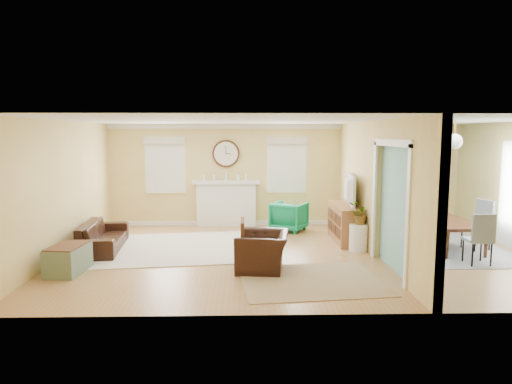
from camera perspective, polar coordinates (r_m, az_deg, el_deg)
floor at (r=9.05m, az=5.16°, el=-7.78°), size 9.00×9.00×0.00m
wall_back at (r=11.78m, az=3.57°, el=2.15°), size 9.00×0.02×2.60m
wall_front at (r=5.87m, az=8.64°, el=-3.08°), size 9.00×0.02×2.60m
wall_left at (r=9.41m, az=-23.09°, el=0.30°), size 0.02×6.00×2.60m
ceiling at (r=8.75m, az=5.36°, el=8.90°), size 9.00×6.00×0.02m
partition at (r=9.37m, az=14.28°, el=0.98°), size 0.17×6.00×2.60m
fireplace at (r=11.71m, az=-3.74°, el=-1.34°), size 1.70×0.30×1.17m
wall_clock at (r=11.67m, az=-3.77°, el=4.81°), size 0.70×0.07×0.70m
window_left at (r=11.83m, az=-11.30°, el=3.79°), size 1.05×0.13×1.42m
window_right at (r=11.71m, az=3.85°, el=3.88°), size 1.05×0.13×1.42m
pendant at (r=9.57m, az=23.56°, el=5.80°), size 0.30×0.30×0.55m
rug_cream at (r=9.65m, az=-10.18°, el=-6.87°), size 3.47×3.11×0.02m
rug_jute at (r=7.52m, az=6.88°, el=-10.90°), size 2.42×2.06×0.01m
rug_grey at (r=10.23m, az=22.72°, el=-6.53°), size 2.32×2.90×0.01m
sofa at (r=9.84m, az=-18.62°, el=-5.23°), size 0.95×2.00×0.56m
eames_chair at (r=7.98m, az=0.84°, el=-7.39°), size 0.99×1.10×0.65m
green_chair at (r=11.14m, az=4.15°, el=-3.06°), size 1.03×1.04×0.70m
trunk at (r=8.43m, az=-22.43°, el=-7.76°), size 0.58×0.87×0.48m
credenza at (r=10.25m, az=11.14°, el=-3.82°), size 0.53×1.55×0.80m
tv at (r=10.13m, az=11.15°, el=0.27°), size 0.30×1.18×0.67m
garden_stool at (r=9.45m, az=12.68°, el=-5.60°), size 0.37×0.37×0.54m
potted_plant at (r=9.35m, az=12.76°, el=-2.67°), size 0.47×0.43×0.44m
dining_table at (r=10.17m, az=22.80°, el=-4.92°), size 1.07×1.77×0.60m
dining_chair_n at (r=11.08m, az=20.77°, el=-2.72°), size 0.43×0.43×0.88m
dining_chair_s at (r=9.14m, az=25.99°, el=-4.75°), size 0.43×0.43×0.95m
dining_chair_w at (r=9.75m, az=19.13°, el=-3.60°), size 0.51×0.51×0.98m
dining_chair_e at (r=10.30m, az=25.86°, el=-3.22°), size 0.56×0.56×1.02m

